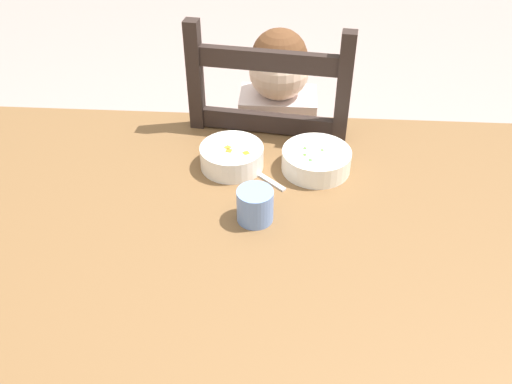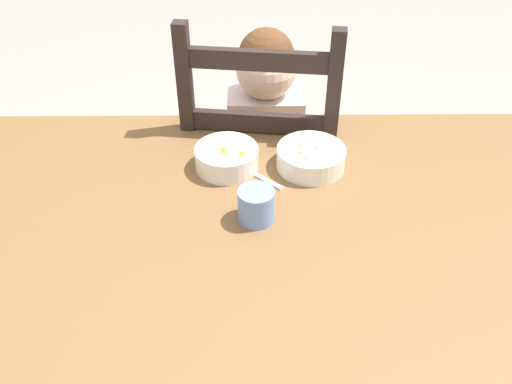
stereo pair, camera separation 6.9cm
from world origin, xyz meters
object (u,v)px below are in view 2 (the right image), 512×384
Objects in this scene: dining_chair at (263,179)px; bowl_of_carrots at (227,157)px; dining_table at (242,260)px; drinking_cup at (256,205)px; bowl_of_peas at (311,157)px; spoon at (252,172)px; child_figure at (266,137)px.

dining_chair is 0.42m from bowl_of_carrots.
dining_chair is 6.60× the size of bowl_of_carrots.
drinking_cup reaches higher than dining_table.
bowl_of_peas reaches higher than spoon.
spoon is (-0.04, -0.32, 0.10)m from child_figure.
dining_chair is 8.87× the size of spoon.
dining_chair reaches higher than bowl_of_carrots.
bowl_of_carrots is at bearing -107.89° from dining_chair.
spoon is at bearing -169.22° from bowl_of_peas.
child_figure is 5.68× the size of bowl_of_peas.
child_figure is at bearing 82.75° from spoon.
dining_table is 9.26× the size of bowl_of_peas.
dining_table is at bearing -96.80° from spoon.
dining_table is 19.48× the size of drinking_cup.
child_figure is 6.14× the size of bowl_of_carrots.
bowl_of_peas is 2.10× the size of drinking_cup.
child_figure is at bearing 109.18° from bowl_of_peas.
bowl_of_peas is 0.15m from spoon.
child_figure is 0.34m from bowl_of_peas.
bowl_of_peas is 0.24m from drinking_cup.
bowl_of_peas is (0.11, -0.29, 0.28)m from dining_chair.
bowl_of_carrots is 0.07m from spoon.
dining_chair is (0.06, 0.53, -0.17)m from dining_table.
bowl_of_peas reaches higher than dining_table.
dining_table is 0.13m from drinking_cup.
dining_chair reaches higher than bowl_of_peas.
bowl_of_peas is at bearing 10.78° from spoon.
drinking_cup is at bearing -124.86° from bowl_of_peas.
dining_table is 1.63× the size of child_figure.
dining_table is 0.23m from spoon.
bowl_of_peas is 1.45× the size of spoon.
drinking_cup is at bearing 50.61° from dining_table.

